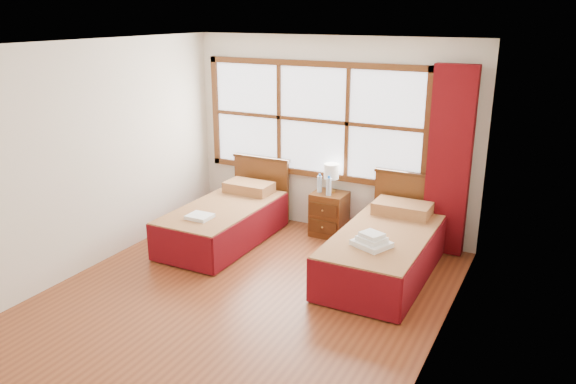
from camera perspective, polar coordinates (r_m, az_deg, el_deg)
The scene contains 15 objects.
floor at distance 6.09m, azimuth -4.40°, elevation -10.48°, with size 4.50×4.50×0.00m, color brown.
ceiling at distance 5.37m, azimuth -5.08°, elevation 14.76°, with size 4.50×4.50×0.00m, color white.
wall_back at distance 7.53m, azimuth 4.35°, elevation 5.69°, with size 4.00×4.00×0.00m, color silver.
wall_left at distance 6.83m, azimuth -19.17°, elevation 3.45°, with size 4.50×4.50×0.00m, color silver.
wall_right at distance 4.88m, azimuth 15.68°, elevation -1.78°, with size 4.50×4.50×0.00m, color silver.
window at distance 7.56m, azimuth 2.51°, elevation 7.31°, with size 3.16×0.06×1.56m.
curtain at distance 6.98m, azimuth 16.05°, elevation 2.95°, with size 0.50×0.16×2.30m, color #62090E.
bed_left at distance 7.39m, azimuth -6.33°, elevation -2.85°, with size 0.96×1.98×0.92m.
bed_right at distance 6.52m, azimuth 9.82°, elevation -5.79°, with size 1.00×2.02×0.97m.
nightstand at distance 7.54m, azimuth 4.19°, elevation -2.24°, with size 0.44×0.44×0.59m.
towels_left at distance 6.88m, azimuth -8.96°, elevation -2.48°, with size 0.29×0.25×0.04m.
towels_right at distance 6.00m, azimuth 8.50°, elevation -4.93°, with size 0.45×0.43×0.15m.
lamp at distance 7.41m, azimuth 4.42°, elevation 2.01°, with size 0.20×0.20×0.39m.
bottle_near at distance 7.45m, azimuth 3.23°, elevation 0.84°, with size 0.07×0.07×0.25m.
bottle_far at distance 7.32m, azimuth 4.16°, elevation 0.56°, with size 0.07×0.07×0.26m.
Camera 1 is at (2.85, -4.54, 2.89)m, focal length 35.00 mm.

